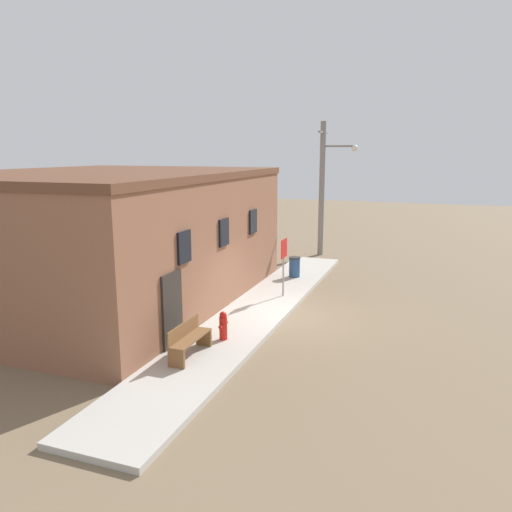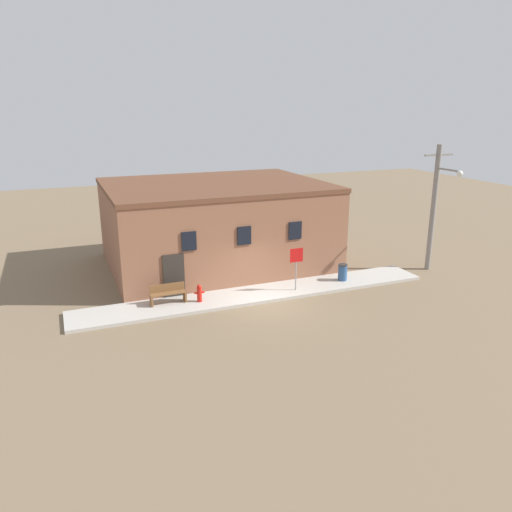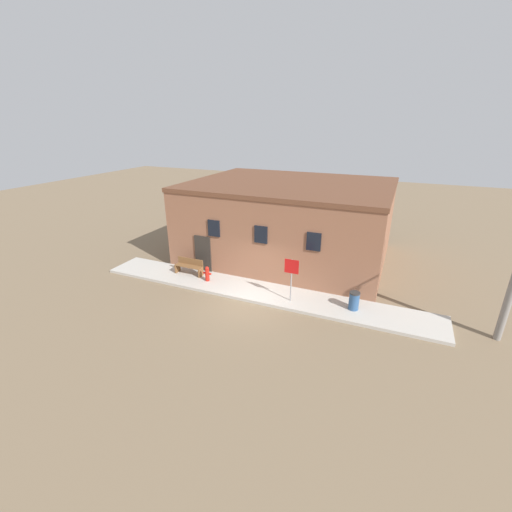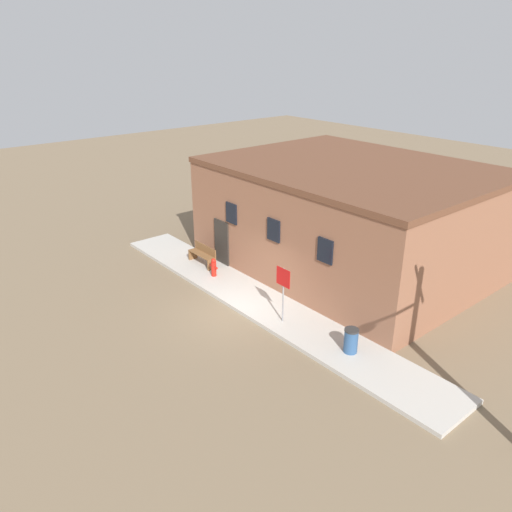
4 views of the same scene
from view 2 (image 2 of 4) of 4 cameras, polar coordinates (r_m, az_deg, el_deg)
The scene contains 8 objects.
ground_plane at distance 23.11m, azimuth 1.20°, elevation -5.44°, with size 80.00×80.00×0.00m, color #7A664C.
sidewalk at distance 24.01m, azimuth 0.18°, elevation -4.37°, with size 17.49×2.17×0.15m.
brick_building at distance 28.35m, azimuth -4.66°, elevation 3.67°, with size 11.81×9.24×4.67m.
fire_hydrant at distance 22.93m, azimuth -6.49°, elevation -4.23°, with size 0.47×0.22×0.82m.
stop_sign at distance 23.92m, azimuth 4.63°, elevation -0.58°, with size 0.68×0.06×2.11m.
bench at distance 22.96m, azimuth -10.04°, elevation -4.26°, with size 1.61×0.44×0.88m.
trash_bin at distance 25.92m, azimuth 9.87°, elevation -1.84°, with size 0.48×0.48×0.85m.
utility_pole at distance 28.53m, azimuth 19.79°, elevation 5.54°, with size 1.80×1.91×6.83m.
Camera 2 is at (-8.50, -19.64, 8.73)m, focal length 35.00 mm.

